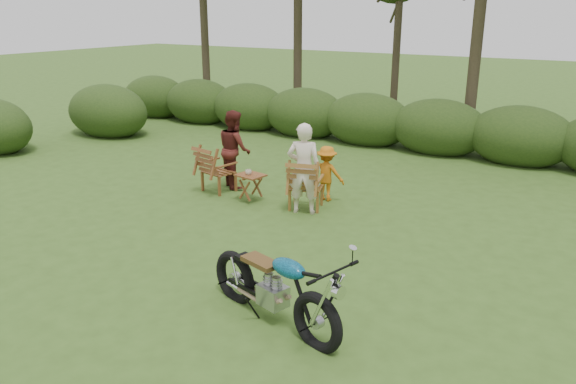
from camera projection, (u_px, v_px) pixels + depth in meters
The scene contains 9 objects.
ground at pixel (228, 293), 7.43m from camera, with size 80.00×80.00×0.00m, color #34501A.
motorcycle at pixel (273, 320), 6.78m from camera, with size 2.07×0.79×1.18m, color #0D7CAC, non-canonical shape.
lawn_chair_right at pixel (306, 208), 10.58m from camera, with size 0.67×0.67×0.97m, color brown, non-canonical shape.
lawn_chair_left at pixel (219, 191), 11.57m from camera, with size 0.66×0.66×0.97m, color brown, non-canonical shape.
side_table at pixel (251, 188), 10.87m from camera, with size 0.53×0.44×0.54m, color #5A2C16, non-canonical shape.
cup at pixel (249, 172), 10.76m from camera, with size 0.12×0.12×0.10m, color beige.
adult_a at pixel (303, 212), 10.36m from camera, with size 0.61×0.40×1.68m, color beige.
adult_b at pixel (236, 186), 11.90m from camera, with size 0.78×0.61×1.61m, color #511C17.
child at pixel (326, 200), 11.02m from camera, with size 0.70×0.40×1.08m, color #BB6411.
Camera 1 is at (4.16, -5.24, 3.59)m, focal length 35.00 mm.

